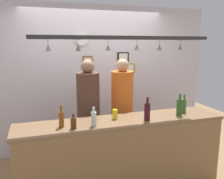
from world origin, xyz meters
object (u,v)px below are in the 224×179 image
object	(u,v)px
bottle_beer_green_import	(184,105)
picture_frame_crest	(88,63)
bottle_beer_amber_tall	(61,119)
bottle_soda_clear	(94,118)
bottle_beer_brown_stubby	(73,123)
bottle_wine_dark_red	(147,111)
wall_clock	(81,39)
person_right_orange_shirt	(122,102)
picture_frame_upper_small	(123,57)
drink_can	(115,114)
picture_frame_lower_pair	(128,68)
bottle_champagne_green	(179,107)
person_middle_brown_shirt	(88,105)

from	to	relation	value
bottle_beer_green_import	picture_frame_crest	xyz separation A→B (m)	(-1.09, 1.35, 0.51)
bottle_beer_amber_tall	bottle_soda_clear	distance (m)	0.38
bottle_beer_brown_stubby	bottle_wine_dark_red	world-z (taller)	bottle_wine_dark_red
bottle_beer_green_import	wall_clock	world-z (taller)	wall_clock
bottle_wine_dark_red	bottle_beer_green_import	world-z (taller)	bottle_wine_dark_red
person_right_orange_shirt	wall_clock	bearing A→B (deg)	122.34
bottle_beer_green_import	picture_frame_upper_small	size ratio (longest dim) A/B	1.18
bottle_beer_brown_stubby	drink_can	distance (m)	0.60
person_right_orange_shirt	picture_frame_crest	distance (m)	1.01
picture_frame_crest	picture_frame_upper_small	bearing A→B (deg)	0.00
bottle_wine_dark_red	picture_frame_upper_small	distance (m)	1.65
bottle_beer_green_import	picture_frame_crest	size ratio (longest dim) A/B	1.00
picture_frame_lower_pair	bottle_beer_brown_stubby	bearing A→B (deg)	-129.80
bottle_wine_dark_red	bottle_soda_clear	world-z (taller)	bottle_wine_dark_red
picture_frame_lower_pair	wall_clock	distance (m)	1.02
bottle_wine_dark_red	bottle_champagne_green	world-z (taller)	same
person_middle_brown_shirt	bottle_champagne_green	world-z (taller)	person_middle_brown_shirt
picture_frame_upper_small	bottle_soda_clear	bearing A→B (deg)	-121.73
person_right_orange_shirt	bottle_wine_dark_red	xyz separation A→B (m)	(0.05, -0.76, 0.06)
bottle_soda_clear	picture_frame_crest	world-z (taller)	picture_frame_crest
bottle_beer_amber_tall	bottle_beer_green_import	distance (m)	1.72
bottle_beer_green_import	person_right_orange_shirt	bearing A→B (deg)	140.38
drink_can	wall_clock	world-z (taller)	wall_clock
person_right_orange_shirt	drink_can	world-z (taller)	person_right_orange_shirt
picture_frame_upper_small	bottle_beer_brown_stubby	bearing A→B (deg)	-127.67
person_middle_brown_shirt	bottle_wine_dark_red	xyz separation A→B (m)	(0.59, -0.76, 0.06)
person_right_orange_shirt	picture_frame_upper_small	xyz separation A→B (m)	(0.30, 0.76, 0.65)
person_right_orange_shirt	picture_frame_lower_pair	bearing A→B (deg)	62.88
person_middle_brown_shirt	bottle_wine_dark_red	world-z (taller)	person_middle_brown_shirt
bottle_beer_amber_tall	bottle_soda_clear	bearing A→B (deg)	-13.13
bottle_beer_brown_stubby	picture_frame_upper_small	xyz separation A→B (m)	(1.18, 1.52, 0.64)
bottle_beer_brown_stubby	wall_clock	world-z (taller)	wall_clock
person_middle_brown_shirt	picture_frame_crest	world-z (taller)	picture_frame_crest
picture_frame_upper_small	person_middle_brown_shirt	bearing A→B (deg)	-137.73
picture_frame_crest	wall_clock	world-z (taller)	wall_clock
picture_frame_lower_pair	picture_frame_upper_small	xyz separation A→B (m)	(-0.09, 0.00, 0.21)
bottle_beer_brown_stubby	wall_clock	distance (m)	1.84
person_right_orange_shirt	bottle_champagne_green	size ratio (longest dim) A/B	5.67
person_middle_brown_shirt	person_right_orange_shirt	bearing A→B (deg)	-0.00
picture_frame_upper_small	wall_clock	size ratio (longest dim) A/B	1.00
bottle_soda_clear	wall_clock	bearing A→B (deg)	83.91
bottle_beer_green_import	wall_clock	size ratio (longest dim) A/B	1.18
bottle_beer_brown_stubby	drink_can	size ratio (longest dim) A/B	1.48
bottle_soda_clear	picture_frame_lower_pair	xyz separation A→B (m)	(1.03, 1.51, 0.41)
person_right_orange_shirt	bottle_champagne_green	xyz separation A→B (m)	(0.57, -0.70, 0.06)
person_right_orange_shirt	person_middle_brown_shirt	bearing A→B (deg)	180.00
bottle_beer_brown_stubby	bottle_champagne_green	world-z (taller)	bottle_champagne_green
bottle_beer_amber_tall	wall_clock	world-z (taller)	wall_clock
picture_frame_upper_small	bottle_wine_dark_red	bearing A→B (deg)	-99.05
bottle_wine_dark_red	picture_frame_crest	size ratio (longest dim) A/B	1.15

